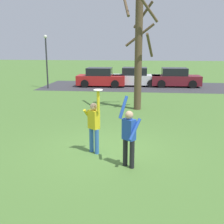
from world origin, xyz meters
name	(u,v)px	position (x,y,z in m)	size (l,w,h in m)	color
ground_plane	(105,150)	(0.00, 0.00, 0.00)	(120.00, 120.00, 0.00)	#4C7533
person_catcher	(94,124)	(-0.32, -0.28, 0.98)	(0.56, 0.55, 2.08)	#3366B7
person_defender	(129,134)	(0.85, -1.25, 0.98)	(0.65, 0.65, 2.05)	black
frisbee_disc	(98,90)	(-0.15, -0.43, 2.09)	(0.28, 0.28, 0.02)	white
parked_car_red	(101,78)	(-2.52, 15.11, 0.73)	(4.14, 2.11, 1.59)	red
parked_car_white	(136,77)	(0.46, 15.79, 0.73)	(4.14, 2.11, 1.59)	white
parked_car_maroon	(175,78)	(3.85, 15.70, 0.73)	(4.14, 2.11, 1.59)	maroon
parking_strip	(138,86)	(0.67, 15.40, 0.00)	(16.27, 6.40, 0.01)	#38383D
bare_tree_tall	(139,49)	(0.89, 6.39, 3.27)	(1.96, 1.86, 6.15)	brown
lamppost_by_lot	(46,56)	(-6.66, 13.40, 2.59)	(0.28, 0.28, 4.26)	#2D2D33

